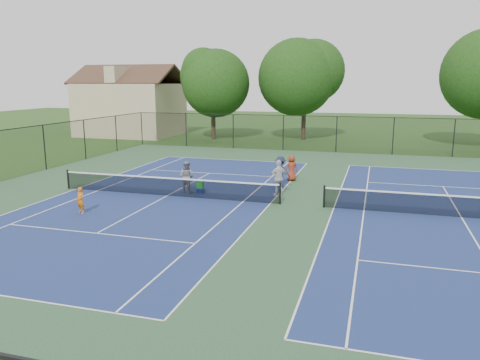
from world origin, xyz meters
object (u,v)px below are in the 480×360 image
(child_player, at_px, (80,200))
(ball_hopper, at_px, (200,184))
(bystander_b, at_px, (280,172))
(tree_back_a, at_px, (213,79))
(clapboard_house, at_px, (131,107))
(bystander_c, at_px, (292,168))
(ball_crate, at_px, (200,191))
(tree_back_b, at_px, (305,74))
(instructor, at_px, (187,177))
(bystander_a, at_px, (279,178))

(child_player, relative_size, ball_hopper, 2.80)
(child_player, bearing_deg, bystander_b, 62.33)
(tree_back_a, bearing_deg, clapboard_house, 174.29)
(bystander_c, bearing_deg, tree_back_a, -92.58)
(clapboard_house, height_order, ball_hopper, clapboard_house)
(ball_crate, bearing_deg, child_player, -126.01)
(tree_back_b, height_order, ball_hopper, tree_back_b)
(child_player, distance_m, instructor, 5.93)
(clapboard_house, height_order, instructor, clapboard_house)
(tree_back_a, height_order, bystander_a, tree_back_a)
(bystander_a, relative_size, bystander_b, 1.09)
(tree_back_a, distance_m, bystander_b, 23.74)
(bystander_c, xyz_separation_m, ball_crate, (-4.06, -4.53, -0.64))
(bystander_b, bearing_deg, bystander_a, 107.89)
(instructor, distance_m, ball_hopper, 0.84)
(instructor, relative_size, ball_hopper, 4.01)
(clapboard_house, xyz_separation_m, bystander_b, (21.19, -21.28, -2.22))
(bystander_a, bearing_deg, bystander_b, -121.03)
(child_player, height_order, instructor, instructor)
(bystander_b, bearing_deg, bystander_c, -90.27)
(tree_back_b, relative_size, child_player, 8.36)
(child_player, bearing_deg, clapboard_house, 131.46)
(clapboard_house, height_order, bystander_c, clapboard_house)
(bystander_b, bearing_deg, clapboard_house, -36.55)
(tree_back_a, xyz_separation_m, child_player, (3.69, -28.07, -5.44))
(tree_back_a, height_order, bystander_b, tree_back_a)
(clapboard_house, distance_m, bystander_a, 31.84)
(instructor, height_order, ball_crate, instructor)
(bystander_a, relative_size, ball_crate, 4.53)
(tree_back_b, bearing_deg, ball_hopper, -93.62)
(clapboard_house, relative_size, bystander_a, 5.70)
(ball_crate, height_order, ball_hopper, ball_hopper)
(tree_back_b, bearing_deg, instructor, -95.33)
(tree_back_a, distance_m, ball_crate, 24.82)
(bystander_b, distance_m, ball_crate, 4.67)
(child_player, xyz_separation_m, instructor, (2.98, 5.12, 0.26))
(clapboard_house, height_order, bystander_a, clapboard_house)
(child_player, xyz_separation_m, bystander_b, (7.50, 7.79, 0.27))
(clapboard_house, xyz_separation_m, child_player, (13.69, -29.07, -2.49))
(tree_back_b, relative_size, instructor, 5.83)
(child_player, xyz_separation_m, bystander_a, (7.84, 5.72, 0.35))
(tree_back_a, relative_size, bystander_a, 4.83)
(tree_back_a, bearing_deg, tree_back_b, 12.53)
(tree_back_a, distance_m, instructor, 24.46)
(clapboard_house, bearing_deg, bystander_b, -45.12)
(bystander_a, xyz_separation_m, bystander_c, (-0.05, 3.95, -0.17))
(clapboard_house, bearing_deg, tree_back_b, 3.01)
(tree_back_a, xyz_separation_m, clapboard_house, (-10.00, 1.00, -2.95))
(clapboard_house, bearing_deg, bystander_c, -42.09)
(tree_back_b, xyz_separation_m, bystander_c, (2.49, -20.41, -5.82))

